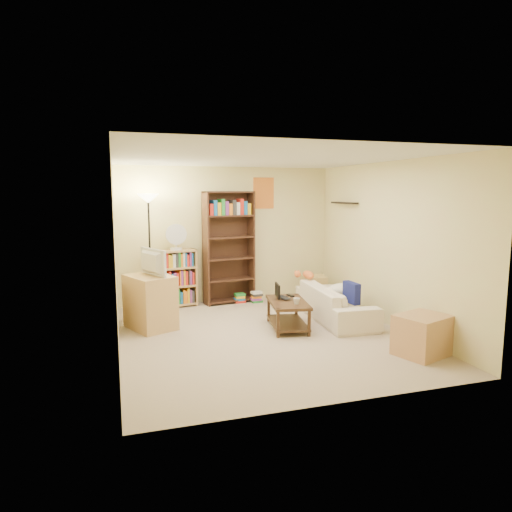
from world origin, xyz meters
name	(u,v)px	position (x,y,z in m)	size (l,w,h in m)	color
room	(265,222)	(0.00, 0.01, 1.62)	(4.50, 4.54, 2.52)	tan
sofa	(335,303)	(1.36, 0.46, 0.27)	(0.84, 1.89, 0.54)	beige
navy_pillow	(352,293)	(1.42, 0.06, 0.52)	(0.36, 0.11, 0.32)	navy
cream_blanket	(342,290)	(1.50, 0.50, 0.46)	(0.50, 0.36, 0.21)	white
tabby_cat	(306,275)	(1.16, 1.19, 0.61)	(0.43, 0.17, 0.15)	orange
coffee_table	(288,311)	(0.44, 0.21, 0.27)	(0.68, 1.03, 0.42)	#412E19
laptop	(286,298)	(0.48, 0.37, 0.44)	(0.23, 0.32, 0.02)	black
laptop_screen	(278,291)	(0.34, 0.39, 0.55)	(0.01, 0.32, 0.21)	white
mug	(297,301)	(0.49, -0.02, 0.47)	(0.13, 0.13, 0.09)	silver
tv_remote	(290,295)	(0.60, 0.50, 0.43)	(0.05, 0.17, 0.02)	black
tv_stand	(150,302)	(-1.53, 0.83, 0.40)	(0.54, 0.75, 0.81)	tan
television	(149,262)	(-1.53, 0.83, 1.01)	(0.37, 0.67, 0.40)	black
tall_bookshelf	(229,245)	(-0.01, 2.05, 1.09)	(0.96, 0.44, 2.06)	#3F2418
short_bookshelf	(174,278)	(-1.03, 2.05, 0.51)	(0.84, 0.44, 1.03)	tan
desk_fan	(176,237)	(-0.97, 2.00, 1.26)	(0.36, 0.21, 0.46)	silver
floor_lamp	(149,219)	(-1.45, 1.77, 1.60)	(0.34, 0.34, 2.01)	black
side_table	(314,288)	(1.54, 1.71, 0.24)	(0.42, 0.42, 0.48)	tan
end_cabinet	(422,335)	(1.65, -1.35, 0.26)	(0.61, 0.51, 0.51)	tan
book_stacks	(249,297)	(0.34, 1.95, 0.10)	(0.51, 0.25, 0.21)	red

